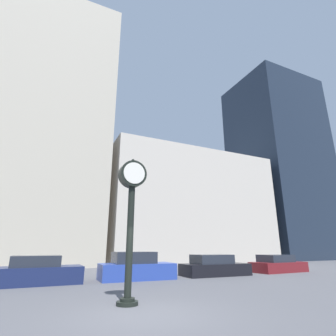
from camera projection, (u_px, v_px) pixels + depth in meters
ground_plane at (145, 315)px, 7.25m from camera, size 200.00×200.00×0.00m
building_tall_tower at (39, 130)px, 30.47m from camera, size 14.92×12.00×29.75m
building_storefront_row at (183, 209)px, 35.81m from camera, size 21.49×12.00×13.69m
building_glass_modern at (279, 166)px, 46.06m from camera, size 13.70×12.00×31.04m
street_clock at (131, 205)px, 9.42m from camera, size 0.98×0.72×5.01m
car_navy at (38, 272)px, 13.26m from camera, size 4.17×1.95×1.40m
car_blue at (136, 268)px, 15.33m from camera, size 4.36×2.06×1.54m
car_black at (214, 267)px, 17.37m from camera, size 4.56×2.05×1.33m
car_maroon at (278, 265)px, 19.83m from camera, size 4.44×2.13×1.25m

